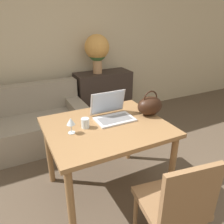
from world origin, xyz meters
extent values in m
cube|color=beige|center=(0.00, 2.66, 1.35)|extent=(10.00, 0.06, 2.70)
cube|color=olive|center=(-0.03, 0.77, 0.76)|extent=(1.10, 0.92, 0.04)
cylinder|color=olive|center=(-0.52, 0.37, 0.37)|extent=(0.06, 0.06, 0.74)
cylinder|color=olive|center=(0.47, 0.37, 0.37)|extent=(0.06, 0.06, 0.74)
cylinder|color=olive|center=(-0.52, 1.17, 0.37)|extent=(0.06, 0.06, 0.74)
cylinder|color=olive|center=(0.47, 1.17, 0.37)|extent=(0.06, 0.06, 0.74)
cube|color=olive|center=(0.15, 0.04, 0.42)|extent=(0.50, 0.50, 0.05)
cube|color=olive|center=(0.12, -0.16, 0.66)|extent=(0.42, 0.10, 0.44)
cylinder|color=olive|center=(-0.01, 0.25, 0.20)|extent=(0.04, 0.04, 0.39)
cylinder|color=olive|center=(0.36, 0.19, 0.20)|extent=(0.04, 0.04, 0.39)
cube|color=gray|center=(-0.71, 2.04, 0.21)|extent=(1.76, 0.80, 0.42)
cube|color=gray|center=(-0.71, 2.34, 0.62)|extent=(1.76, 0.20, 0.40)
cube|color=gray|center=(0.07, 2.04, 0.28)|extent=(0.20, 0.80, 0.56)
cube|color=#332823|center=(0.67, 2.38, 0.43)|extent=(0.93, 0.40, 0.85)
cube|color=silver|center=(0.09, 0.83, 0.78)|extent=(0.37, 0.24, 0.02)
cube|color=gray|center=(0.09, 0.82, 0.79)|extent=(0.31, 0.16, 0.00)
cube|color=silver|center=(0.09, 0.98, 0.91)|extent=(0.37, 0.06, 0.24)
cube|color=silver|center=(0.09, 0.98, 0.91)|extent=(0.34, 0.05, 0.21)
cylinder|color=silver|center=(-0.22, 0.81, 0.82)|extent=(0.07, 0.07, 0.09)
cylinder|color=silver|center=(-0.36, 0.77, 0.78)|extent=(0.06, 0.06, 0.01)
cylinder|color=silver|center=(-0.36, 0.77, 0.82)|extent=(0.01, 0.01, 0.08)
cone|color=silver|center=(-0.36, 0.77, 0.89)|extent=(0.07, 0.07, 0.06)
ellipsoid|color=black|center=(0.47, 0.79, 0.87)|extent=(0.27, 0.20, 0.19)
torus|color=black|center=(0.47, 0.79, 0.95)|extent=(0.16, 0.01, 0.16)
cylinder|color=tan|center=(0.57, 2.37, 0.98)|extent=(0.15, 0.15, 0.27)
sphere|color=#3D6B38|center=(0.57, 2.37, 1.18)|extent=(0.29, 0.29, 0.29)
sphere|color=#D6994C|center=(0.57, 2.37, 1.26)|extent=(0.39, 0.39, 0.39)
camera|label=1|loc=(-0.78, -0.87, 1.71)|focal=35.00mm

